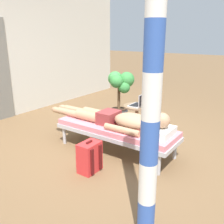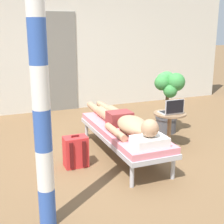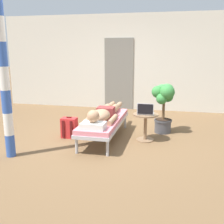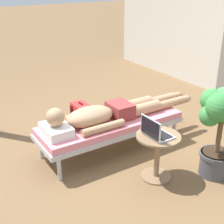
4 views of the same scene
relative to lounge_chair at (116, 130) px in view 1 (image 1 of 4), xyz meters
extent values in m
plane|color=brown|center=(0.02, 0.03, -0.35)|extent=(40.00, 40.00, 0.00)
cylinder|color=#B7B7BC|center=(-0.27, 0.84, -0.21)|extent=(0.05, 0.05, 0.28)
cylinder|color=#B7B7BC|center=(0.27, 0.84, -0.21)|extent=(0.05, 0.05, 0.28)
cylinder|color=#B7B7BC|center=(-0.27, -0.84, -0.21)|extent=(0.05, 0.05, 0.28)
cylinder|color=#B7B7BC|center=(0.27, -0.84, -0.21)|extent=(0.05, 0.05, 0.28)
cube|color=#B7B7BC|center=(0.00, 0.00, -0.04)|extent=(0.64, 1.88, 0.06)
cube|color=pink|center=(0.00, 0.00, 0.03)|extent=(0.61, 1.84, 0.08)
cube|color=white|center=(0.00, -0.73, 0.13)|extent=(0.40, 0.28, 0.11)
sphere|color=tan|center=(0.00, -0.73, 0.29)|extent=(0.21, 0.21, 0.21)
ellipsoid|color=tan|center=(0.00, -0.29, 0.19)|extent=(0.35, 0.60, 0.23)
cylinder|color=tan|center=(-0.22, -0.24, 0.12)|extent=(0.09, 0.55, 0.09)
cylinder|color=tan|center=(0.22, -0.24, 0.12)|extent=(0.09, 0.55, 0.09)
cube|color=maroon|center=(0.00, 0.14, 0.17)|extent=(0.33, 0.26, 0.19)
cylinder|color=tan|center=(-0.09, 0.48, 0.15)|extent=(0.15, 0.42, 0.15)
cylinder|color=tan|center=(-0.09, 0.91, 0.13)|extent=(0.11, 0.44, 0.11)
ellipsoid|color=tan|center=(-0.09, 1.20, 0.12)|extent=(0.09, 0.20, 0.10)
cylinder|color=tan|center=(0.09, 0.48, 0.15)|extent=(0.15, 0.42, 0.15)
cylinder|color=tan|center=(0.09, 0.91, 0.13)|extent=(0.11, 0.44, 0.11)
ellipsoid|color=tan|center=(0.09, 1.20, 0.12)|extent=(0.09, 0.20, 0.10)
cylinder|color=#8C6B4C|center=(0.79, 0.10, -0.34)|extent=(0.34, 0.34, 0.02)
cylinder|color=#8C6B4C|center=(0.79, 0.10, -0.09)|extent=(0.06, 0.06, 0.48)
cylinder|color=#8C6B4C|center=(0.79, 0.10, 0.17)|extent=(0.48, 0.48, 0.02)
cube|color=silver|center=(0.79, 0.10, 0.19)|extent=(0.31, 0.22, 0.02)
cube|color=black|center=(0.79, 0.11, 0.20)|extent=(0.27, 0.15, 0.00)
cube|color=silver|center=(0.79, -0.02, 0.30)|extent=(0.31, 0.01, 0.21)
cube|color=black|center=(0.79, -0.03, 0.30)|extent=(0.29, 0.00, 0.19)
cube|color=red|center=(-0.70, -0.06, -0.15)|extent=(0.30, 0.20, 0.40)
cube|color=red|center=(-0.70, 0.06, -0.22)|extent=(0.23, 0.04, 0.18)
cube|color=#531212|center=(-0.78, -0.17, -0.15)|extent=(0.04, 0.02, 0.34)
cube|color=#531212|center=(-0.62, -0.17, -0.15)|extent=(0.04, 0.02, 0.34)
cube|color=#531212|center=(-0.70, -0.06, 0.07)|extent=(0.10, 0.02, 0.02)
cylinder|color=#4C4C51|center=(1.10, 0.69, -0.21)|extent=(0.34, 0.34, 0.28)
cylinder|color=#4C4C51|center=(1.10, 0.69, -0.09)|extent=(0.37, 0.37, 0.04)
cylinder|color=#332319|center=(1.10, 0.69, -0.06)|extent=(0.31, 0.31, 0.01)
cylinder|color=brown|center=(1.10, 0.69, 0.16)|extent=(0.06, 0.06, 0.45)
sphere|color=#2D7233|center=(1.18, 0.67, 0.43)|extent=(0.22, 0.22, 0.22)
sphere|color=#429347|center=(1.16, 0.81, 0.54)|extent=(0.29, 0.29, 0.29)
sphere|color=#429347|center=(1.05, 0.75, 0.56)|extent=(0.22, 0.22, 0.22)
sphere|color=#38843D|center=(0.97, 0.65, 0.52)|extent=(0.25, 0.25, 0.25)
sphere|color=#38843D|center=(1.06, 0.54, 0.40)|extent=(0.22, 0.22, 0.22)
sphere|color=#38843D|center=(1.17, 0.55, 0.54)|extent=(0.30, 0.30, 0.30)
cylinder|color=#3359B2|center=(-1.29, -1.19, -0.16)|extent=(0.15, 0.15, 0.37)
cylinder|color=white|center=(-1.29, -1.19, 0.20)|extent=(0.15, 0.15, 0.37)
cylinder|color=#3359B2|center=(-1.29, -1.19, 0.57)|extent=(0.15, 0.15, 0.37)
cylinder|color=white|center=(-1.29, -1.19, 0.94)|extent=(0.15, 0.15, 0.37)
cylinder|color=#3359B2|center=(-1.29, -1.19, 1.30)|extent=(0.15, 0.15, 0.37)
camera|label=1|loc=(-2.96, -2.00, 1.38)|focal=40.70mm
camera|label=2|loc=(-1.70, -3.77, 1.43)|focal=51.07mm
camera|label=3|loc=(1.25, -4.89, 1.37)|focal=43.11mm
camera|label=4|loc=(3.03, -1.92, 1.76)|focal=50.77mm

